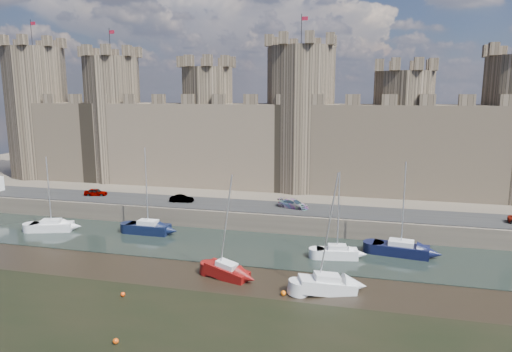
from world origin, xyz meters
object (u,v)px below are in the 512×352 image
Objects in this scene: car_0 at (96,192)px; sailboat_0 at (52,226)px; car_2 at (293,204)px; sailboat_2 at (337,252)px; car_1 at (182,199)px; sailboat_1 at (148,228)px; sailboat_4 at (227,271)px; sailboat_5 at (327,284)px; sailboat_3 at (401,249)px.

sailboat_0 is (0.13, -10.65, -2.30)m from car_0.
car_0 is 0.79× the size of car_2.
sailboat_2 is at bearing -130.18° from car_2.
sailboat_0 is 37.83m from sailboat_2.
sailboat_0 is (-14.54, -9.86, -2.28)m from car_1.
sailboat_2 is at bearing -7.11° from sailboat_1.
car_0 is 39.80m from sailboat_2.
sailboat_4 is 10.09m from sailboat_5.
sailboat_4 is (12.95, -19.14, -2.29)m from car_1.
car_0 is 0.32× the size of sailboat_3.
car_0 is 0.35× the size of sailboat_0.
sailboat_4 is at bearing 154.81° from sailboat_5.
sailboat_4 is (-17.30, -10.97, -0.05)m from sailboat_3.
sailboat_2 reaches higher than car_2.
car_1 is 16.43m from car_2.
sailboat_1 is 1.06× the size of sailboat_3.
sailboat_3 reaches higher than car_2.
car_2 is 32.74m from sailboat_0.
sailboat_1 is 1.00× the size of sailboat_5.
car_2 is 0.39× the size of sailboat_1.
car_0 is 0.33× the size of sailboat_4.
sailboat_4 is at bearing -137.84° from car_0.
sailboat_0 is at bearing 177.98° from sailboat_4.
sailboat_3 reaches higher than sailboat_0.
car_0 is 0.30× the size of sailboat_1.
car_2 is at bearing 156.17° from sailboat_3.
sailboat_3 reaches higher than sailboat_4.
car_2 reaches higher than car_0.
sailboat_2 is 0.92× the size of sailboat_4.
sailboat_3 is at bearing -103.04° from car_2.
car_2 is 19.84m from sailboat_1.
sailboat_1 is 31.71m from sailboat_3.
sailboat_1 is at bearing -9.02° from sailboat_0.
sailboat_0 is 13.25m from sailboat_1.
sailboat_2 is at bearing -149.62° from sailboat_3.
car_2 is at bearing -102.52° from car_0.
sailboat_3 reaches higher than car_1.
sailboat_4 is (-3.47, -19.66, -2.36)m from car_2.
car_0 is 15.91m from sailboat_1.
sailboat_5 is at bearing -33.36° from sailboat_0.
car_1 is 31.42m from sailboat_3.
sailboat_4 is at bearing -150.98° from sailboat_2.
sailboat_5 is (22.99, -20.14, -2.26)m from car_1.
car_1 is at bearing 145.44° from sailboat_2.
sailboat_2 is at bearing -19.77° from sailboat_0.
car_0 is at bearing 147.35° from sailboat_1.
sailboat_2 is (37.94, -11.79, -2.30)m from car_0.
car_1 is at bearing 173.20° from sailboat_3.
sailboat_4 is at bearing -36.70° from sailboat_0.
sailboat_4 reaches higher than sailboat_0.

